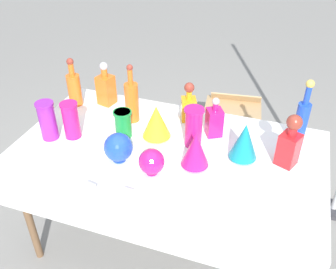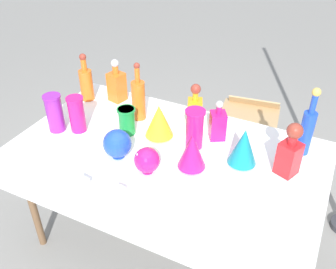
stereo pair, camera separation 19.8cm
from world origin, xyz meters
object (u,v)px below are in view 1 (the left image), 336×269
(square_decanter_0, at_px, (290,143))
(cardboard_box_behind_left, at_px, (231,126))
(tall_bottle_0, at_px, (74,87))
(square_decanter_3, at_px, (106,88))
(fluted_vase_1, at_px, (244,141))
(slender_vase_2, at_px, (123,123))
(slender_vase_3, at_px, (47,120))
(slender_vase_1, at_px, (71,119))
(fluted_vase_2, at_px, (195,149))
(square_decanter_1, at_px, (189,105))
(tall_bottle_2, at_px, (302,120))
(square_decanter_2, at_px, (214,121))
(round_bowl_1, at_px, (118,147))
(round_bowl_0, at_px, (152,162))
(fluted_vase_0, at_px, (156,121))
(slender_vase_0, at_px, (194,126))
(tall_bottle_1, at_px, (132,100))

(square_decanter_0, relative_size, cardboard_box_behind_left, 0.57)
(tall_bottle_0, distance_m, square_decanter_3, 0.20)
(tall_bottle_0, distance_m, fluted_vase_1, 1.14)
(slender_vase_2, bearing_deg, slender_vase_3, -158.56)
(slender_vase_1, relative_size, fluted_vase_2, 1.07)
(fluted_vase_2, bearing_deg, square_decanter_1, 110.94)
(tall_bottle_2, relative_size, slender_vase_1, 1.80)
(square_decanter_2, relative_size, square_decanter_3, 0.83)
(square_decanter_1, relative_size, cardboard_box_behind_left, 0.48)
(slender_vase_1, bearing_deg, round_bowl_1, -18.02)
(square_decanter_2, bearing_deg, slender_vase_3, -158.96)
(fluted_vase_1, relative_size, round_bowl_0, 1.54)
(fluted_vase_0, bearing_deg, round_bowl_1, -113.19)
(tall_bottle_2, distance_m, round_bowl_0, 0.84)
(slender_vase_0, bearing_deg, square_decanter_2, 57.68)
(slender_vase_0, xyz_separation_m, round_bowl_0, (-0.13, -0.30, -0.05))
(square_decanter_2, height_order, round_bowl_1, square_decanter_2)
(tall_bottle_1, distance_m, cardboard_box_behind_left, 1.30)
(tall_bottle_1, xyz_separation_m, fluted_vase_0, (0.20, -0.12, -0.03))
(square_decanter_3, bearing_deg, fluted_vase_1, -16.99)
(square_decanter_3, relative_size, round_bowl_1, 1.81)
(slender_vase_2, xyz_separation_m, slender_vase_3, (-0.39, -0.15, 0.03))
(square_decanter_1, distance_m, square_decanter_3, 0.56)
(square_decanter_1, height_order, fluted_vase_1, square_decanter_1)
(square_decanter_3, relative_size, slender_vase_0, 1.26)
(square_decanter_3, xyz_separation_m, slender_vase_0, (0.65, -0.25, 0.01))
(slender_vase_1, bearing_deg, tall_bottle_2, 16.46)
(round_bowl_1, bearing_deg, slender_vase_3, 172.66)
(cardboard_box_behind_left, bearing_deg, square_decanter_2, -87.72)
(square_decanter_0, distance_m, slender_vase_3, 1.30)
(slender_vase_0, bearing_deg, round_bowl_1, -141.49)
(square_decanter_1, height_order, slender_vase_2, square_decanter_1)
(tall_bottle_1, bearing_deg, tall_bottle_2, 5.11)
(square_decanter_0, bearing_deg, slender_vase_1, -172.76)
(fluted_vase_0, height_order, round_bowl_1, fluted_vase_0)
(slender_vase_3, relative_size, cardboard_box_behind_left, 0.44)
(tall_bottle_1, xyz_separation_m, square_decanter_3, (-0.24, 0.13, -0.02))
(slender_vase_2, bearing_deg, round_bowl_1, -71.52)
(round_bowl_1, distance_m, cardboard_box_behind_left, 1.57)
(round_bowl_0, bearing_deg, slender_vase_0, 67.10)
(square_decanter_3, height_order, slender_vase_1, square_decanter_3)
(fluted_vase_1, bearing_deg, round_bowl_1, -159.31)
(fluted_vase_1, bearing_deg, round_bowl_0, -146.45)
(square_decanter_1, bearing_deg, slender_vase_0, -67.70)
(fluted_vase_1, bearing_deg, fluted_vase_0, 176.41)
(square_decanter_0, xyz_separation_m, square_decanter_1, (-0.60, 0.24, -0.03))
(round_bowl_1, bearing_deg, square_decanter_0, 17.43)
(slender_vase_2, xyz_separation_m, fluted_vase_0, (0.18, 0.05, 0.02))
(slender_vase_0, relative_size, fluted_vase_0, 1.13)
(tall_bottle_2, bearing_deg, slender_vase_2, -164.66)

